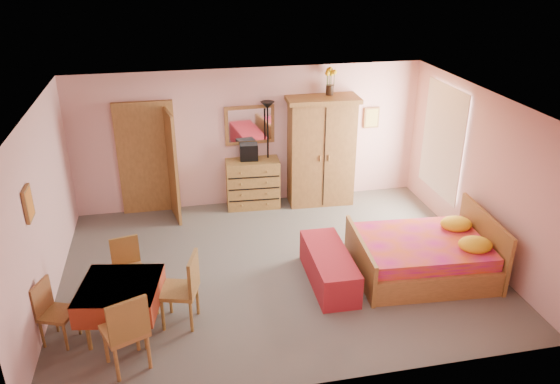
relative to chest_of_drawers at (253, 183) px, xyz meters
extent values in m
plane|color=#68645C|center=(0.01, -2.28, -0.47)|extent=(6.50, 6.50, 0.00)
plane|color=brown|center=(0.01, -2.28, 2.13)|extent=(6.50, 6.50, 0.00)
cube|color=#D9A09D|center=(0.01, 0.22, 0.83)|extent=(6.50, 0.10, 2.60)
cube|color=#D9A09D|center=(0.01, -4.78, 0.83)|extent=(6.50, 0.10, 2.60)
cube|color=#D9A09D|center=(-3.24, -2.28, 0.83)|extent=(0.10, 5.00, 2.60)
cube|color=#D9A09D|center=(3.26, -2.28, 0.83)|extent=(0.10, 5.00, 2.60)
cube|color=#9E6B35|center=(-1.89, 0.19, 0.56)|extent=(1.06, 0.12, 2.15)
cube|color=white|center=(3.22, -1.08, 0.98)|extent=(0.08, 1.40, 1.95)
cube|color=orange|center=(-3.21, -2.88, 1.23)|extent=(0.04, 0.32, 0.42)
cube|color=#D8BF59|center=(2.36, 0.19, 1.08)|extent=(0.30, 0.04, 0.40)
cube|color=olive|center=(0.00, 0.00, 0.00)|extent=(1.01, 0.55, 0.93)
cube|color=silver|center=(0.00, 0.21, 1.08)|extent=(0.93, 0.09, 0.73)
cube|color=black|center=(-0.05, 0.05, 0.62)|extent=(0.35, 0.27, 0.31)
cube|color=black|center=(0.31, 0.08, 0.54)|extent=(0.27, 0.27, 2.00)
cube|color=brown|center=(1.30, -0.06, 0.57)|extent=(1.36, 0.74, 2.08)
cube|color=yellow|center=(1.46, 0.05, 1.86)|extent=(0.22, 0.22, 0.50)
cube|color=#BA1278|center=(2.11, -2.85, 0.00)|extent=(2.12, 1.72, 0.93)
cube|color=maroon|center=(0.68, -2.81, -0.22)|extent=(0.59, 1.51, 0.50)
cube|color=maroon|center=(-2.23, -3.35, -0.11)|extent=(1.12, 1.12, 0.71)
cube|color=#AC733A|center=(-2.15, -4.02, 0.05)|extent=(0.61, 0.61, 1.04)
cube|color=olive|center=(-2.17, -2.59, -0.03)|extent=(0.47, 0.47, 0.87)
cube|color=olive|center=(-3.00, -3.39, -0.04)|extent=(0.50, 0.50, 0.85)
cube|color=olive|center=(-1.50, -3.32, 0.04)|extent=(0.57, 0.57, 1.01)
camera|label=1|loc=(-1.43, -9.36, 4.10)|focal=35.00mm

